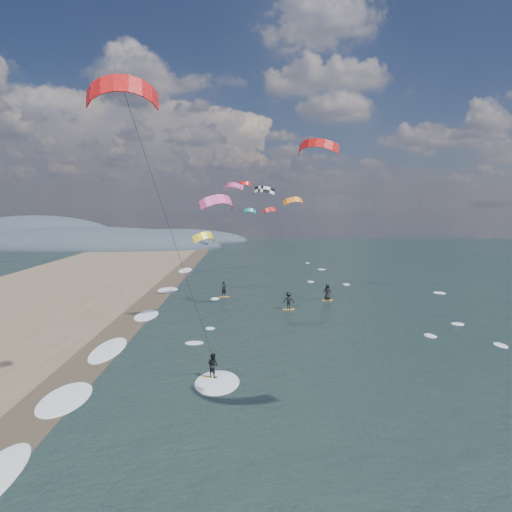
{
  "coord_description": "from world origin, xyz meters",
  "views": [
    {
      "loc": [
        -1.43,
        -19.65,
        10.27
      ],
      "look_at": [
        -1.0,
        12.0,
        7.0
      ],
      "focal_mm": 35.0,
      "sensor_mm": 36.0,
      "label": 1
    }
  ],
  "objects": [
    {
      "name": "wet_sand_strip",
      "position": [
        -12.0,
        10.0,
        0.0
      ],
      "size": [
        3.0,
        240.0,
        0.0
      ],
      "primitive_type": "cube",
      "color": "#382D23",
      "rests_on": "ground"
    },
    {
      "name": "shoreline_surf",
      "position": [
        -10.8,
        14.75,
        0.0
      ],
      "size": [
        2.4,
        79.4,
        0.11
      ],
      "color": "white",
      "rests_on": "ground"
    },
    {
      "name": "far_kitesurfers",
      "position": [
        2.71,
        31.26,
        0.89
      ],
      "size": [
        12.35,
        7.57,
        1.77
      ],
      "color": "orange",
      "rests_on": "ground"
    },
    {
      "name": "kitesurfer_near_b",
      "position": [
        -5.84,
        5.04,
        10.36
      ],
      "size": [
        6.79,
        8.34,
        16.49
      ],
      "color": "orange",
      "rests_on": "ground"
    },
    {
      "name": "coastal_hills",
      "position": [
        -44.84,
        107.86,
        0.0
      ],
      "size": [
        80.0,
        41.0,
        15.0
      ],
      "color": "#3D4756",
      "rests_on": "ground"
    },
    {
      "name": "ground",
      "position": [
        0.0,
        0.0,
        0.0
      ],
      "size": [
        260.0,
        260.0,
        0.0
      ],
      "primitive_type": "plane",
      "color": "black",
      "rests_on": "ground"
    },
    {
      "name": "bg_kite_field",
      "position": [
        -0.06,
        52.04,
        12.01
      ],
      "size": [
        14.8,
        68.77,
        10.02
      ],
      "color": "red",
      "rests_on": "ground"
    }
  ]
}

